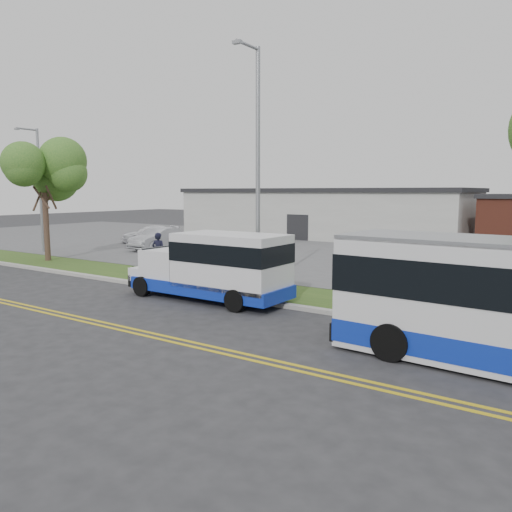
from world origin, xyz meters
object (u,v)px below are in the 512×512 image
Objects in this scene: streetlight_near at (257,162)px; tree_west at (43,173)px; streetlight_far at (39,185)px; parked_car_b at (150,234)px; pedestrian at (159,252)px; shuttle_bus at (217,265)px; parked_car_a at (159,238)px.

tree_west is at bearing 178.20° from streetlight_near.
streetlight_near reaches higher than streetlight_far.
parked_car_b is (-2.82, 10.81, -4.38)m from tree_west.
streetlight_near is 19.20m from streetlight_far.
tree_west reaches higher than pedestrian.
streetlight_near reaches higher than shuttle_bus.
shuttle_bus is (14.64, -2.60, -3.76)m from tree_west.
shuttle_bus is at bearing 136.29° from pedestrian.
streetlight_far is 1.19× the size of shuttle_bus.
tree_west reaches higher than parked_car_a.
tree_west is 0.86× the size of streetlight_far.
parked_car_a is at bearing -9.47° from parked_car_b.
pedestrian is 14.88m from parked_car_b.
pedestrian is at bearing -6.62° from streetlight_far.
shuttle_bus is (-0.36, -2.13, -3.87)m from streetlight_near.
tree_west is 8.85m from parked_car_a.
parked_car_b is at bearing 104.63° from tree_west.
shuttle_bus is 3.44× the size of pedestrian.
parked_car_a is 1.03× the size of parked_car_b.
parked_car_a is at bearing 149.35° from streetlight_near.
pedestrian is (12.19, -1.42, -3.40)m from streetlight_far.
streetlight_near is 21.56m from parked_car_b.
streetlight_far is 19.51m from shuttle_bus.
tree_west reaches higher than parked_car_b.
pedestrian is 0.43× the size of parked_car_a.
pedestrian is at bearing 5.58° from tree_west.
shuttle_bus is at bearing -14.49° from streetlight_far.
tree_west is 9.17m from pedestrian.
streetlight_far is at bearing 151.02° from tree_west.
shuttle_bus is 22.03m from parked_car_b.
tree_west is 0.73× the size of streetlight_near.
parked_car_b is at bearing 82.19° from streetlight_far.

